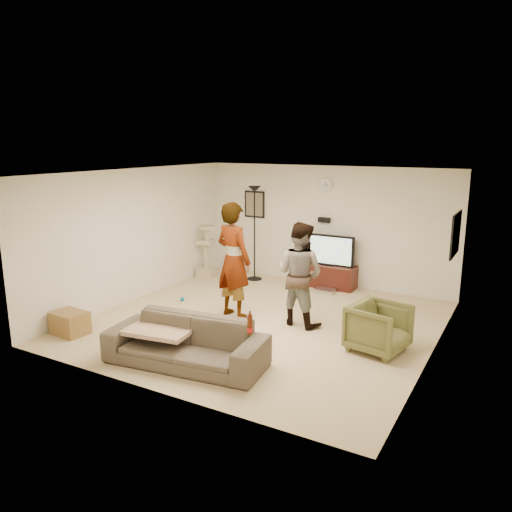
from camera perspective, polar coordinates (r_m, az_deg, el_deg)
The scene contains 24 objects.
floor at distance 8.51m, azimuth 0.72°, elevation -7.60°, with size 5.50×5.50×0.02m, color tan.
ceiling at distance 7.98m, azimuth 0.77°, elevation 9.59°, with size 5.50×5.50×0.02m, color white.
wall_back at distance 10.61m, azimuth 7.91°, elevation 3.46°, with size 5.50×0.04×2.50m, color beige.
wall_front at distance 5.97m, azimuth -12.08°, elevation -4.21°, with size 5.50×0.04×2.50m, color beige.
wall_left at distance 9.75m, azimuth -13.59°, elevation 2.38°, with size 0.04×5.50×2.50m, color beige.
wall_right at distance 7.28m, azimuth 20.10°, elevation -1.60°, with size 0.04×5.50×2.50m, color beige.
wall_clock at distance 10.47m, azimuth 8.00°, elevation 8.03°, with size 0.26×0.26×0.04m, color silver.
wall_speaker at distance 10.53m, azimuth 7.81°, elevation 4.12°, with size 0.25×0.10×0.10m, color black.
picture_back at distance 11.26m, azimuth -0.17°, elevation 5.94°, with size 0.42×0.03×0.52m, color #685D4D.
picture_right at distance 8.79m, azimuth 21.87°, elevation 2.33°, with size 0.03×0.78×0.62m, color #F1B053.
tv_stand at distance 10.53m, azimuth 8.28°, elevation -2.26°, with size 1.15×0.45×0.48m, color black.
console_box at distance 10.20m, azimuth 7.88°, elevation -3.94°, with size 0.40×0.30×0.07m, color #B5B5BB.
tv at distance 10.39m, azimuth 8.38°, elevation 0.69°, with size 1.07×0.08×0.63m, color black.
tv_screen at distance 10.35m, azimuth 8.29°, elevation 0.65°, with size 0.98×0.01×0.56m, color #81D63B.
floor_lamp at distance 10.81m, azimuth -0.18°, elevation 2.58°, with size 0.32×0.32×2.06m, color black.
cat_tree at distance 11.24m, azimuth -5.77°, elevation 0.60°, with size 0.37×0.37×1.17m, color tan.
person_left at distance 8.50m, azimuth -2.60°, elevation -0.50°, with size 0.73×0.48×2.01m, color #A3A5B8.
person_right at distance 8.20m, azimuth 5.04°, elevation -2.05°, with size 0.84×0.65×1.72m, color #3A409A.
sofa at distance 6.93m, azimuth -8.05°, elevation -9.75°, with size 2.20×0.86×0.64m, color #493F32.
throw_blanket at distance 7.13m, azimuth -10.75°, elevation -8.21°, with size 0.90×0.70×0.06m, color tan.
beer_bottle at distance 6.24m, azimuth -0.71°, elevation -7.84°, with size 0.06×0.06×0.25m, color #4B1705.
armchair at distance 7.48m, azimuth 13.87°, elevation -7.99°, with size 0.76×0.78×0.71m, color brown.
side_table at distance 8.47m, azimuth -20.54°, elevation -7.19°, with size 0.54×0.41×0.36m, color brown.
toy_ball at distance 9.65m, azimuth -8.44°, elevation -4.90°, with size 0.08×0.08×0.08m, color #006780.
Camera 1 is at (3.82, -6.99, 2.99)m, focal length 34.93 mm.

